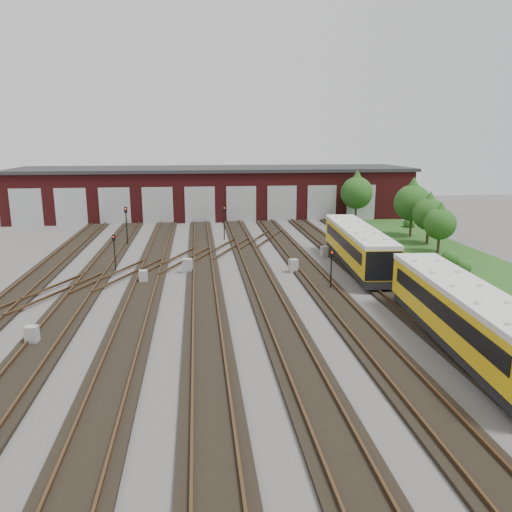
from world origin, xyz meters
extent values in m
plane|color=#474442|center=(0.00, 0.00, 0.00)|extent=(120.00, 120.00, 0.00)
cube|color=black|center=(-10.00, 0.00, 0.09)|extent=(2.40, 70.00, 0.18)
cube|color=#513820|center=(-10.72, 0.00, 0.26)|extent=(0.10, 70.00, 0.15)
cube|color=#513820|center=(-9.28, 0.00, 0.26)|extent=(0.10, 70.00, 0.15)
cube|color=black|center=(-6.00, 0.00, 0.09)|extent=(2.40, 70.00, 0.18)
cube|color=#513820|center=(-6.72, 0.00, 0.26)|extent=(0.10, 70.00, 0.15)
cube|color=#513820|center=(-5.28, 0.00, 0.26)|extent=(0.10, 70.00, 0.15)
cube|color=black|center=(-2.00, 0.00, 0.09)|extent=(2.40, 70.00, 0.18)
cube|color=#513820|center=(-2.72, 0.00, 0.26)|extent=(0.10, 70.00, 0.15)
cube|color=#513820|center=(-1.28, 0.00, 0.26)|extent=(0.10, 70.00, 0.15)
cube|color=black|center=(2.00, 0.00, 0.09)|extent=(2.40, 70.00, 0.18)
cube|color=#513820|center=(1.28, 0.00, 0.26)|extent=(0.10, 70.00, 0.15)
cube|color=#513820|center=(2.72, 0.00, 0.26)|extent=(0.10, 70.00, 0.15)
cube|color=black|center=(6.00, 0.00, 0.09)|extent=(2.40, 70.00, 0.18)
cube|color=#513820|center=(5.28, 0.00, 0.26)|extent=(0.10, 70.00, 0.15)
cube|color=#513820|center=(6.72, 0.00, 0.26)|extent=(0.10, 70.00, 0.15)
cube|color=black|center=(10.00, 0.00, 0.09)|extent=(2.40, 70.00, 0.18)
cube|color=#513820|center=(9.28, 0.00, 0.26)|extent=(0.10, 70.00, 0.15)
cube|color=#513820|center=(10.72, 0.00, 0.26)|extent=(0.10, 70.00, 0.15)
cube|color=black|center=(14.00, 0.00, 0.09)|extent=(2.40, 70.00, 0.18)
cube|color=#513820|center=(13.28, 0.00, 0.26)|extent=(0.10, 70.00, 0.15)
cube|color=#513820|center=(14.72, 0.00, 0.26)|extent=(0.10, 70.00, 0.15)
cube|color=#513820|center=(-8.00, 10.00, 0.26)|extent=(5.40, 9.62, 0.15)
cube|color=#513820|center=(-4.00, 14.00, 0.26)|extent=(5.40, 9.62, 0.15)
cube|color=#513820|center=(0.00, 18.00, 0.26)|extent=(5.40, 9.62, 0.15)
cube|color=#513820|center=(-12.00, 6.00, 0.26)|extent=(5.40, 9.62, 0.15)
cube|color=#513820|center=(4.00, 22.00, 0.26)|extent=(5.40, 9.62, 0.15)
cube|color=#531416|center=(0.00, 40.00, 3.00)|extent=(50.00, 12.00, 6.00)
cube|color=#292A2C|center=(0.00, 40.00, 6.15)|extent=(51.00, 12.50, 0.40)
cube|color=#A9ABAE|center=(-22.00, 33.98, 2.20)|extent=(3.60, 0.12, 4.40)
cube|color=#A9ABAE|center=(-17.00, 33.98, 2.20)|extent=(3.60, 0.12, 4.40)
cube|color=#A9ABAE|center=(-12.00, 33.98, 2.20)|extent=(3.60, 0.12, 4.40)
cube|color=#A9ABAE|center=(-7.00, 33.98, 2.20)|extent=(3.60, 0.12, 4.40)
cube|color=#A9ABAE|center=(-2.00, 33.98, 2.20)|extent=(3.60, 0.12, 4.40)
cube|color=#A9ABAE|center=(3.00, 33.98, 2.20)|extent=(3.60, 0.12, 4.40)
cube|color=#A9ABAE|center=(8.00, 33.98, 2.20)|extent=(3.60, 0.12, 4.40)
cube|color=#A9ABAE|center=(13.00, 33.98, 2.20)|extent=(3.60, 0.12, 4.40)
cube|color=#A9ABAE|center=(18.00, 33.98, 2.20)|extent=(3.60, 0.12, 4.40)
cube|color=#1B4517|center=(19.00, 10.00, 0.03)|extent=(8.00, 55.00, 0.05)
cube|color=black|center=(10.00, -5.36, 0.61)|extent=(3.20, 14.11, 0.56)
cube|color=#D9B80B|center=(10.00, -5.36, 1.92)|extent=(3.48, 14.14, 2.05)
cube|color=silver|center=(10.00, -5.36, 3.08)|extent=(3.57, 14.14, 0.28)
cube|color=black|center=(8.77, -5.26, 2.15)|extent=(0.99, 12.28, 0.79)
cube|color=black|center=(11.23, -5.45, 2.15)|extent=(0.99, 12.28, 0.79)
cube|color=black|center=(10.00, 10.64, 0.61)|extent=(3.20, 14.11, 0.56)
cube|color=#D9B80B|center=(10.00, 10.64, 1.92)|extent=(3.48, 14.14, 2.05)
cube|color=silver|center=(10.00, 10.64, 3.08)|extent=(3.57, 14.14, 0.28)
cube|color=black|center=(8.77, 10.74, 2.15)|extent=(0.99, 12.28, 0.79)
cube|color=black|center=(11.23, 10.55, 2.15)|extent=(0.99, 12.28, 0.79)
cylinder|color=black|center=(-8.60, 11.36, 1.24)|extent=(0.09, 0.09, 2.49)
cube|color=black|center=(-8.60, 11.36, 2.71)|extent=(0.24, 0.15, 0.45)
sphere|color=red|center=(-8.60, 11.27, 2.80)|extent=(0.11, 0.11, 0.11)
cylinder|color=black|center=(-9.01, 21.41, 1.58)|extent=(0.11, 0.11, 3.17)
cube|color=black|center=(-9.01, 21.41, 3.44)|extent=(0.28, 0.17, 0.56)
sphere|color=red|center=(-9.01, 21.30, 3.55)|extent=(0.13, 0.13, 0.13)
cylinder|color=black|center=(0.31, 23.28, 1.43)|extent=(0.10, 0.10, 2.87)
cube|color=black|center=(0.31, 23.28, 3.13)|extent=(0.30, 0.25, 0.52)
sphere|color=red|center=(0.31, 23.17, 3.23)|extent=(0.12, 0.12, 0.12)
cylinder|color=black|center=(6.43, 5.14, 1.14)|extent=(0.09, 0.09, 2.27)
cube|color=black|center=(6.43, 5.14, 2.51)|extent=(0.24, 0.16, 0.47)
sphere|color=red|center=(6.43, 5.04, 2.60)|extent=(0.11, 0.11, 0.11)
cube|color=#9EA0A3|center=(-10.55, -2.17, 0.49)|extent=(0.62, 0.53, 0.97)
cube|color=#9EA0A3|center=(-6.21, 8.15, 0.48)|extent=(0.59, 0.50, 0.96)
cube|color=#9EA0A3|center=(-3.18, 10.69, 0.55)|extent=(0.77, 0.68, 1.11)
cube|color=#9EA0A3|center=(8.45, 14.74, 0.47)|extent=(0.65, 0.59, 0.94)
cube|color=#9EA0A3|center=(4.80, 9.90, 0.51)|extent=(0.73, 0.65, 1.03)
cylinder|color=#372518|center=(16.79, 32.12, 0.99)|extent=(0.24, 0.24, 1.98)
sphere|color=#184814|center=(16.79, 32.12, 3.63)|extent=(3.85, 3.85, 3.85)
cone|color=#184814|center=(16.79, 32.12, 5.00)|extent=(3.30, 3.30, 2.75)
cylinder|color=#372518|center=(19.64, 18.73, 0.80)|extent=(0.26, 0.26, 1.60)
sphere|color=#184814|center=(19.64, 18.73, 2.92)|extent=(3.10, 3.10, 3.10)
cone|color=#184814|center=(19.64, 18.73, 4.03)|extent=(2.66, 2.66, 2.22)
cylinder|color=#372518|center=(19.66, 22.69, 0.96)|extent=(0.24, 0.24, 1.92)
sphere|color=#184814|center=(19.66, 22.69, 3.52)|extent=(3.73, 3.73, 3.73)
cone|color=#184814|center=(19.66, 22.69, 4.85)|extent=(3.20, 3.20, 2.67)
cylinder|color=#372518|center=(18.87, 14.96, 0.72)|extent=(0.24, 0.24, 1.43)
sphere|color=#184814|center=(18.87, 14.96, 2.62)|extent=(2.78, 2.78, 2.78)
cone|color=#184814|center=(18.87, 14.96, 3.62)|extent=(2.38, 2.38, 1.99)
sphere|color=#184814|center=(17.72, 10.66, 0.71)|extent=(1.43, 1.43, 1.43)
sphere|color=#184814|center=(17.70, 8.41, 0.57)|extent=(1.13, 1.13, 1.13)
sphere|color=#184814|center=(21.89, 28.06, 0.69)|extent=(1.37, 1.37, 1.37)
camera|label=1|loc=(-2.34, -26.19, 9.83)|focal=35.00mm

